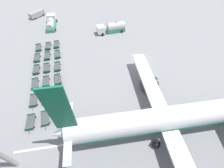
{
  "coord_description": "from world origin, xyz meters",
  "views": [
    {
      "loc": [
        28.92,
        -8.45,
        25.06
      ],
      "look_at": [
        9.41,
        -7.76,
        2.56
      ],
      "focal_mm": 24.0,
      "sensor_mm": 36.0,
      "label": 1
    }
  ],
  "objects": [
    {
      "name": "baggage_dolly_row_mid_b_col_d",
      "position": [
        5.82,
        -19.81,
        0.47
      ],
      "size": [
        3.69,
        2.15,
        0.92
      ],
      "color": "#424449",
      "rests_on": "ground_plane"
    },
    {
      "name": "baggage_dolly_row_mid_b_col_b",
      "position": [
        -3.18,
        -21.71,
        0.47
      ],
      "size": [
        3.7,
        2.06,
        0.92
      ],
      "color": "#424449",
      "rests_on": "ground_plane"
    },
    {
      "name": "baggage_dolly_row_near_col_b",
      "position": [
        -1.92,
        -26.64,
        0.47
      ],
      "size": [
        3.7,
        1.93,
        0.92
      ],
      "color": "#424449",
      "rests_on": "ground_plane"
    },
    {
      "name": "baggage_dolly_row_mid_a_col_b",
      "position": [
        -2.63,
        -24.22,
        0.47
      ],
      "size": [
        3.7,
        1.89,
        0.92
      ],
      "color": "#424449",
      "rests_on": "ground_plane"
    },
    {
      "name": "fuel_tanker_primary",
      "position": [
        -14.86,
        -6.64,
        1.33
      ],
      "size": [
        4.87,
        9.08,
        3.19
      ],
      "color": "white",
      "rests_on": "ground_plane"
    },
    {
      "name": "baggage_dolly_row_mid_a_col_c",
      "position": [
        1.97,
        -23.23,
        0.47
      ],
      "size": [
        3.7,
        2.04,
        0.92
      ],
      "color": "#424449",
      "rests_on": "ground_plane"
    },
    {
      "name": "baggage_dolly_row_mid_a_col_d",
      "position": [
        6.38,
        -22.29,
        0.47
      ],
      "size": [
        3.7,
        1.93,
        0.92
      ],
      "color": "#424449",
      "rests_on": "ground_plane"
    },
    {
      "name": "baggage_dolly_row_mid_b_col_c",
      "position": [
        1.54,
        -20.75,
        0.47
      ],
      "size": [
        3.7,
        1.93,
        0.92
      ],
      "color": "#424449",
      "rests_on": "ground_plane"
    },
    {
      "name": "baggage_dolly_row_mid_b_col_a",
      "position": [
        -7.7,
        -22.88,
        0.47
      ],
      "size": [
        3.7,
        1.88,
        0.92
      ],
      "color": "#424449",
      "rests_on": "ground_plane"
    },
    {
      "name": "service_van",
      "position": [
        -26.13,
        -33.55,
        1.08
      ],
      "size": [
        5.54,
        4.92,
        1.95
      ],
      "color": "gray",
      "rests_on": "ground_plane"
    },
    {
      "name": "baggage_dolly_row_mid_b_col_f",
      "position": [
        15.05,
        -17.66,
        0.47
      ],
      "size": [
        3.7,
        1.93,
        0.92
      ],
      "color": "#424449",
      "rests_on": "ground_plane"
    },
    {
      "name": "baggage_dolly_row_mid_b_col_e",
      "position": [
        10.37,
        -18.7,
        0.47
      ],
      "size": [
        3.7,
        1.87,
        0.92
      ],
      "color": "#424449",
      "rests_on": "ground_plane"
    },
    {
      "name": "baggage_dolly_row_mid_a_col_e",
      "position": [
        10.83,
        -21.11,
        0.47
      ],
      "size": [
        3.7,
        1.9,
        0.92
      ],
      "color": "#424449",
      "rests_on": "ground_plane"
    },
    {
      "name": "baggage_dolly_row_near_col_d",
      "position": [
        6.94,
        -24.49,
        0.47
      ],
      "size": [
        3.69,
        2.1,
        0.92
      ],
      "color": "#424449",
      "rests_on": "ground_plane"
    },
    {
      "name": "baggage_dolly_row_near_col_e",
      "position": [
        11.36,
        -23.47,
        0.47
      ],
      "size": [
        3.7,
        2.01,
        0.92
      ],
      "color": "#424449",
      "rests_on": "ground_plane"
    },
    {
      "name": "baggage_dolly_row_mid_a_col_a",
      "position": [
        -6.97,
        -25.08,
        0.47
      ],
      "size": [
        3.7,
        1.87,
        0.92
      ],
      "color": "#424449",
      "rests_on": "ground_plane"
    },
    {
      "name": "baggage_dolly_row_near_col_c",
      "position": [
        2.45,
        -25.56,
        0.47
      ],
      "size": [
        3.7,
        1.94,
        0.92
      ],
      "color": "#424449",
      "rests_on": "ground_plane"
    },
    {
      "name": "baggage_dolly_row_near_col_a",
      "position": [
        -6.39,
        -27.56,
        0.47
      ],
      "size": [
        3.69,
        2.15,
        0.92
      ],
      "color": "#424449",
      "rests_on": "ground_plane"
    },
    {
      "name": "airplane",
      "position": [
        17.65,
        1.45,
        3.33
      ],
      "size": [
        34.54,
        38.36,
        13.91
      ],
      "color": "silver",
      "rests_on": "ground_plane"
    },
    {
      "name": "baggage_dolly_row_mid_a_col_f",
      "position": [
        15.4,
        -20.13,
        0.47
      ],
      "size": [
        3.69,
        2.15,
        0.92
      ],
      "color": "#424449",
      "rests_on": "ground_plane"
    },
    {
      "name": "baggage_dolly_row_near_col_f",
      "position": [
        16.05,
        -22.58,
        0.47
      ],
      "size": [
        3.7,
        1.91,
        0.92
      ],
      "color": "#424449",
      "rests_on": "ground_plane"
    },
    {
      "name": "fuel_tanker_secondary",
      "position": [
        -18.54,
        -26.68,
        1.2
      ],
      "size": [
        8.91,
        4.17,
        2.86
      ],
      "color": "white",
      "rests_on": "ground_plane"
    },
    {
      "name": "ground_plane",
      "position": [
        0.0,
        0.0,
        0.0
      ],
      "size": [
        500.0,
        500.0,
        0.0
      ],
      "primitive_type": "plane",
      "color": "gray"
    },
    {
      "name": "stand_guidance_stripe",
      "position": [
        19.05,
        -6.56,
        0.0
      ],
      "size": [
        4.29,
        34.66,
        0.01
      ],
      "color": "white",
      "rests_on": "ground_plane"
    }
  ]
}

